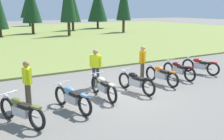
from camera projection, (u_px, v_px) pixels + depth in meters
ground_plane at (120, 95)px, 10.65m from camera, size 140.00×140.00×0.00m
grass_moorland at (6, 36)px, 32.96m from camera, size 80.00×44.00×0.10m
forest_treeline at (12, 1)px, 35.90m from camera, size 34.08×28.23×9.05m
motorcycle_olive at (21, 110)px, 7.86m from camera, size 1.01×1.96×0.88m
motorcycle_sky_blue at (72, 98)px, 8.95m from camera, size 0.74×2.07×0.88m
motorcycle_cream at (103, 87)px, 10.21m from camera, size 0.62×2.10×0.88m
motorcycle_black at (136, 82)px, 10.92m from camera, size 0.68×2.09×0.88m
motorcycle_orange at (161, 75)px, 12.10m from camera, size 0.62×2.10×0.88m
motorcycle_maroon at (179, 70)px, 13.06m from camera, size 0.62×2.10×0.88m
motorcycle_red at (200, 65)px, 14.05m from camera, size 0.82×2.04×0.88m
rider_near_row_end at (27, 82)px, 9.02m from camera, size 0.26×0.55×1.67m
rider_in_hivis_vest at (143, 61)px, 12.55m from camera, size 0.45×0.40×1.67m
rider_checking_bike at (96, 66)px, 11.53m from camera, size 0.40×0.43×1.67m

